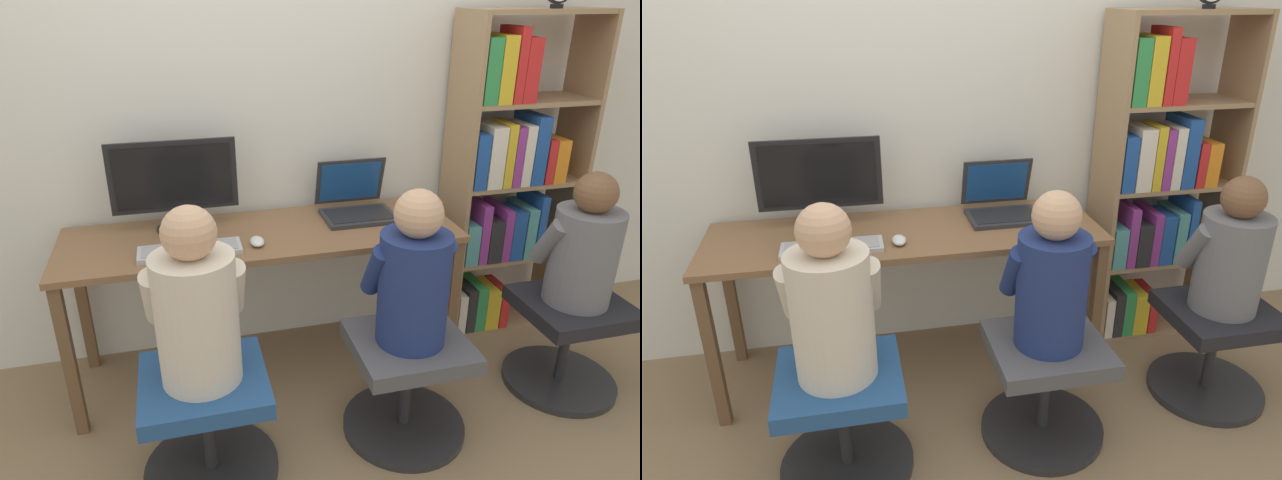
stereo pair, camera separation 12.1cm
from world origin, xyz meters
The scene contains 14 objects.
ground_plane centered at (0.00, 0.00, 0.00)m, with size 14.00×14.00×0.00m, color #846B4C.
wall_back centered at (0.00, 0.65, 1.30)m, with size 10.00×0.05×2.60m.
desk centered at (0.00, 0.29, 0.68)m, with size 1.85×0.59×0.77m.
desktop_monitor centered at (-0.38, 0.43, 1.00)m, with size 0.58×0.20×0.43m.
laptop centered at (0.50, 0.41, 0.82)m, with size 0.36×0.33×0.27m.
keyboard centered at (-0.34, 0.15, 0.78)m, with size 0.44×0.15×0.03m.
computer_mouse_by_keyboard centered at (-0.05, 0.16, 0.79)m, with size 0.06×0.10×0.03m.
office_chair_left centered at (-0.34, -0.34, 0.26)m, with size 0.54×0.54×0.47m.
office_chair_right centered at (0.51, -0.30, 0.26)m, with size 0.54×0.54×0.47m.
person_at_monitor centered at (-0.34, -0.34, 0.77)m, with size 0.37×0.33×0.69m.
person_at_laptop centered at (0.51, -0.30, 0.76)m, with size 0.35×0.31×0.66m.
bookshelf centered at (1.33, 0.41, 0.85)m, with size 0.72×0.32×1.73m.
office_chair_side centered at (1.39, -0.20, 0.26)m, with size 0.54×0.54×0.47m.
person_near_shelf centered at (1.39, -0.19, 0.74)m, with size 0.36×0.31×0.63m.
Camera 1 is at (-0.36, -2.16, 1.82)m, focal length 32.00 mm.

